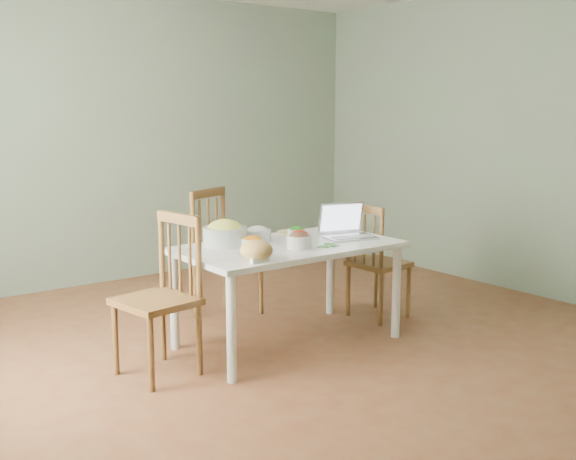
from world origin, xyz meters
TOP-DOWN VIEW (x-y plane):
  - floor at (0.00, 0.00)m, footprint 5.00×5.00m
  - wall_back at (0.00, 2.50)m, footprint 5.00×0.00m
  - wall_right at (2.50, 0.00)m, footprint 0.00×5.00m
  - dining_table at (-0.01, 0.06)m, footprint 1.51×0.85m
  - chair_far at (-0.00, 0.86)m, footprint 0.57×0.55m
  - chair_left at (-1.01, 0.07)m, footprint 0.48×0.50m
  - chair_right at (0.94, 0.14)m, footprint 0.41×0.43m
  - bread_boule at (-0.48, -0.24)m, footprint 0.21×0.21m
  - butter_stick at (-0.49, -0.29)m, footprint 0.12×0.04m
  - bowl_squash at (-0.38, 0.29)m, footprint 0.36×0.36m
  - bowl_carrot at (-0.28, 0.09)m, footprint 0.18×0.18m
  - bowl_onion at (-0.10, 0.30)m, footprint 0.21×0.21m
  - bowl_mushroom at (-0.04, -0.10)m, footprint 0.22×0.22m
  - bowl_redpep at (0.11, 0.09)m, footprint 0.18×0.18m
  - bowl_broccoli at (0.20, 0.23)m, footprint 0.16×0.16m
  - flatbread at (0.25, 0.37)m, footprint 0.22×0.22m
  - basil_bunch at (0.16, -0.14)m, footprint 0.19×0.19m
  - laptop at (0.48, -0.03)m, footprint 0.41×0.37m

SIDE VIEW (x-z plane):
  - floor at x=0.00m, z-range 0.00..0.00m
  - dining_table at x=-0.01m, z-range 0.00..0.71m
  - chair_right at x=0.94m, z-range 0.00..0.91m
  - chair_left at x=-1.01m, z-range 0.00..0.99m
  - chair_far at x=0.00m, z-range 0.00..1.00m
  - flatbread at x=0.25m, z-range 0.71..0.73m
  - basil_bunch at x=0.16m, z-range 0.71..0.73m
  - butter_stick at x=-0.49m, z-range 0.71..0.74m
  - bowl_redpep at x=0.11m, z-range 0.71..0.79m
  - bowl_broccoli at x=0.20m, z-range 0.71..0.79m
  - bowl_carrot at x=-0.28m, z-range 0.71..0.79m
  - bowl_onion at x=-0.10m, z-range 0.71..0.81m
  - bowl_mushroom at x=-0.04m, z-range 0.71..0.82m
  - bread_boule at x=-0.48m, z-range 0.71..0.84m
  - bowl_squash at x=-0.38m, z-range 0.71..0.88m
  - laptop at x=0.48m, z-range 0.71..0.95m
  - wall_back at x=0.00m, z-range 0.00..2.70m
  - wall_right at x=2.50m, z-range 0.00..2.70m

